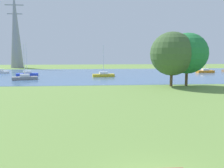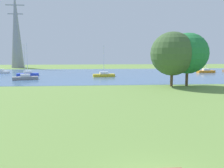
# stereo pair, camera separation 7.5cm
# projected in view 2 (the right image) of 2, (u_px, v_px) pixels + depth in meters

# --- Properties ---
(ground_plane) EXTENTS (160.00, 160.00, 0.00)m
(ground_plane) POSITION_uv_depth(u_px,v_px,m) (112.00, 94.00, 30.46)
(ground_plane) COLOR olive
(water_surface) EXTENTS (140.00, 40.00, 0.02)m
(water_surface) POSITION_uv_depth(u_px,v_px,m) (103.00, 74.00, 58.13)
(water_surface) COLOR #496E9C
(water_surface) RESTS_ON ground
(sailboat_white) EXTENTS (4.98, 2.25, 5.33)m
(sailboat_white) POSITION_uv_depth(u_px,v_px,m) (0.00, 72.00, 61.12)
(sailboat_white) COLOR white
(sailboat_white) RESTS_ON water_surface
(sailboat_blue) EXTENTS (4.99, 2.32, 7.54)m
(sailboat_blue) POSITION_uv_depth(u_px,v_px,m) (28.00, 74.00, 54.37)
(sailboat_blue) COLOR blue
(sailboat_blue) RESTS_ON water_surface
(sailboat_yellow) EXTENTS (4.92, 1.96, 6.97)m
(sailboat_yellow) POSITION_uv_depth(u_px,v_px,m) (104.00, 75.00, 52.18)
(sailboat_yellow) COLOR yellow
(sailboat_yellow) RESTS_ON water_surface
(sailboat_gray) EXTENTS (5.03, 2.73, 6.91)m
(sailboat_gray) POSITION_uv_depth(u_px,v_px,m) (25.00, 77.00, 46.44)
(sailboat_gray) COLOR gray
(sailboat_gray) RESTS_ON water_surface
(sailboat_orange) EXTENTS (4.95, 2.10, 5.41)m
(sailboat_orange) POSITION_uv_depth(u_px,v_px,m) (206.00, 71.00, 63.10)
(sailboat_orange) COLOR orange
(sailboat_orange) RESTS_ON water_surface
(tree_mid_shore) EXTENTS (6.82, 6.82, 8.53)m
(tree_mid_shore) POSITION_uv_depth(u_px,v_px,m) (172.00, 54.00, 36.69)
(tree_mid_shore) COLOR brown
(tree_mid_shore) RESTS_ON ground
(tree_east_far) EXTENTS (6.45, 6.45, 8.40)m
(tree_east_far) POSITION_uv_depth(u_px,v_px,m) (188.00, 53.00, 37.28)
(tree_east_far) COLOR brown
(tree_east_far) RESTS_ON ground
(electricity_pylon) EXTENTS (6.40, 4.40, 27.28)m
(electricity_pylon) POSITION_uv_depth(u_px,v_px,m) (16.00, 29.00, 83.05)
(electricity_pylon) COLOR gray
(electricity_pylon) RESTS_ON ground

